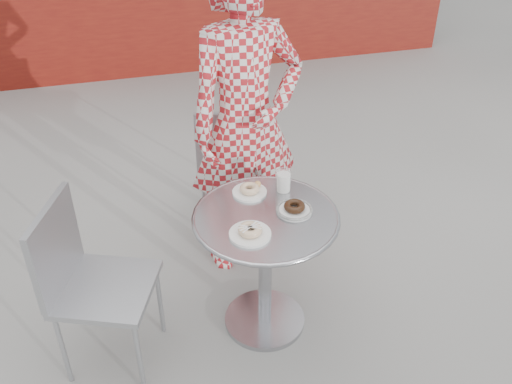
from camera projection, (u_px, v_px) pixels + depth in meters
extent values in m
plane|color=#9D9B95|center=(268.00, 321.00, 3.12)|extent=(60.00, 60.00, 0.00)
cube|color=maroon|center=(169.00, 24.00, 5.78)|extent=(6.02, 0.20, 1.00)
cylinder|color=#B4B4B9|center=(265.00, 319.00, 3.11)|extent=(0.43, 0.43, 0.03)
cylinder|color=#B4B4B9|center=(265.00, 272.00, 2.92)|extent=(0.07, 0.07, 0.69)
cylinder|color=#B4B4B9|center=(266.00, 217.00, 2.72)|extent=(0.69, 0.69, 0.02)
torus|color=#B4B4B9|center=(266.00, 217.00, 2.72)|extent=(0.71, 0.71, 0.02)
cube|color=#A3A5AA|center=(229.00, 159.00, 3.69)|extent=(0.47, 0.47, 0.03)
cube|color=#A3A5AA|center=(230.00, 144.00, 3.40)|extent=(0.41, 0.09, 0.41)
cube|color=#A3A5AA|center=(107.00, 289.00, 2.68)|extent=(0.56, 0.56, 0.03)
cube|color=#A3A5AA|center=(55.00, 248.00, 2.57)|extent=(0.19, 0.41, 0.43)
imported|color=#AA1A20|center=(246.00, 123.00, 3.10)|extent=(0.73, 0.55, 1.81)
cylinder|color=white|center=(250.00, 192.00, 2.87)|extent=(0.17, 0.17, 0.01)
torus|color=tan|center=(250.00, 189.00, 2.86)|extent=(0.10, 0.10, 0.03)
sphere|color=#B77A3F|center=(258.00, 184.00, 2.89)|extent=(0.03, 0.03, 0.03)
cylinder|color=white|center=(250.00, 234.00, 2.59)|extent=(0.19, 0.19, 0.01)
torus|color=tan|center=(250.00, 230.00, 2.58)|extent=(0.11, 0.11, 0.04)
cylinder|color=white|center=(294.00, 210.00, 2.74)|extent=(0.17, 0.17, 0.01)
torus|color=black|center=(295.00, 206.00, 2.73)|extent=(0.10, 0.10, 0.03)
torus|color=black|center=(294.00, 210.00, 2.74)|extent=(0.18, 0.18, 0.02)
cylinder|color=white|center=(284.00, 182.00, 2.87)|extent=(0.07, 0.07, 0.10)
cylinder|color=white|center=(284.00, 181.00, 2.86)|extent=(0.07, 0.07, 0.12)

